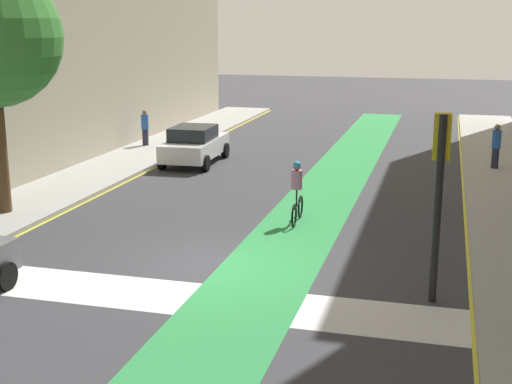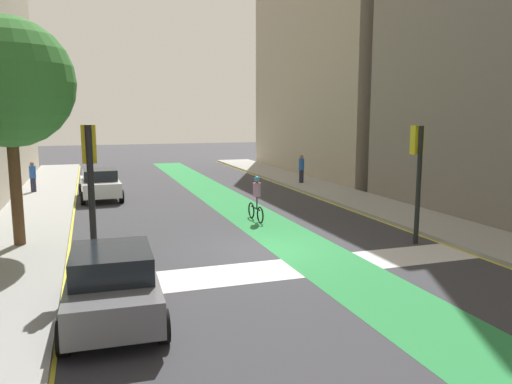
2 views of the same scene
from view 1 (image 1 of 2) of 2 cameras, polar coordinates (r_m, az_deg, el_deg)
name	(u,v)px [view 1 (image 1 of 2)]	position (r m, az deg, el deg)	size (l,w,h in m)	color
ground_plane	(212,267)	(17.13, -3.57, -6.06)	(120.00, 120.00, 0.00)	#38383D
bike_lane_paint	(266,272)	(16.77, 0.81, -6.46)	(2.40, 60.00, 0.01)	#2D8C47
crosswalk_band	(182,298)	(15.37, -5.96, -8.46)	(12.00, 1.80, 0.01)	silver
curb_stripe_right	(472,291)	(16.33, 17.01, -7.63)	(0.16, 60.00, 0.01)	yellow
traffic_signal_near_right	(440,171)	(14.88, 14.59, 1.66)	(0.35, 0.52, 3.96)	black
car_white_left_far	(194,144)	(29.35, -4.98, 3.84)	(2.16, 4.27, 1.57)	silver
cyclist_in_lane	(297,191)	(20.53, 3.32, 0.10)	(0.32, 1.73, 1.86)	black
pedestrian_sidewalk_right_a	(496,146)	(29.08, 18.76, 3.54)	(0.34, 0.34, 1.73)	#262638
pedestrian_sidewalk_left_a	(145,127)	(33.14, -8.93, 5.16)	(0.34, 0.34, 1.64)	#262638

